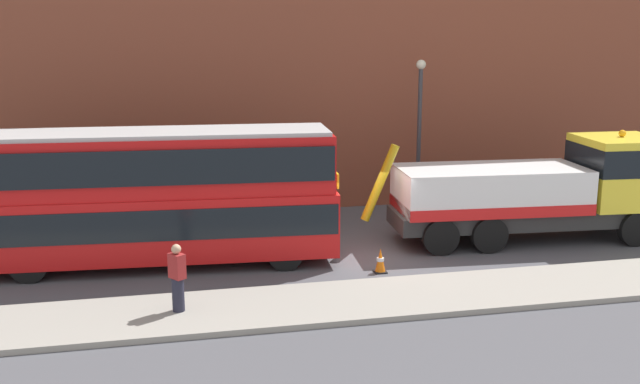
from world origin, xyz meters
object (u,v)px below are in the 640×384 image
at_px(pedestrian_onlooker, 177,279).
at_px(traffic_cone_near_bus, 380,261).
at_px(recovery_tow_truck, 541,189).
at_px(double_decker_bus, 149,193).
at_px(street_lamp, 419,124).

bearing_deg(pedestrian_onlooker, traffic_cone_near_bus, -15.56).
bearing_deg(traffic_cone_near_bus, recovery_tow_truck, 18.77).
xyz_separation_m(double_decker_bus, pedestrian_onlooker, (0.65, -4.28, -1.25)).
distance_m(recovery_tow_truck, street_lamp, 5.37).
distance_m(traffic_cone_near_bus, street_lamp, 7.87).
relative_size(double_decker_bus, street_lamp, 1.91).
relative_size(double_decker_bus, pedestrian_onlooker, 6.52).
bearing_deg(double_decker_bus, recovery_tow_truck, 3.61).
distance_m(double_decker_bus, pedestrian_onlooker, 4.51).
height_order(recovery_tow_truck, street_lamp, street_lamp).
bearing_deg(double_decker_bus, pedestrian_onlooker, -77.64).
height_order(double_decker_bus, pedestrian_onlooker, double_decker_bus).
bearing_deg(recovery_tow_truck, street_lamp, 126.87).
bearing_deg(recovery_tow_truck, double_decker_bus, -176.39).
height_order(recovery_tow_truck, double_decker_bus, double_decker_bus).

